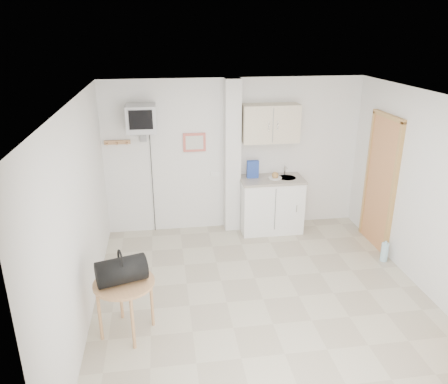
{
  "coord_description": "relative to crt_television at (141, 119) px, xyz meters",
  "views": [
    {
      "loc": [
        -1.17,
        -4.56,
        3.22
      ],
      "look_at": [
        -0.41,
        0.6,
        1.25
      ],
      "focal_mm": 35.0,
      "sensor_mm": 36.0,
      "label": 1
    }
  ],
  "objects": [
    {
      "name": "ground",
      "position": [
        1.45,
        -2.02,
        -1.94
      ],
      "size": [
        4.5,
        4.5,
        0.0
      ],
      "primitive_type": "plane",
      "color": "#BBB198",
      "rests_on": "ground"
    },
    {
      "name": "room_envelope",
      "position": [
        1.69,
        -1.93,
        -0.4
      ],
      "size": [
        4.24,
        4.54,
        2.55
      ],
      "color": "white",
      "rests_on": "ground"
    },
    {
      "name": "kitchenette",
      "position": [
        2.02,
        -0.02,
        -1.13
      ],
      "size": [
        1.03,
        0.58,
        2.1
      ],
      "color": "white",
      "rests_on": "ground"
    },
    {
      "name": "crt_television",
      "position": [
        0.0,
        0.0,
        0.0
      ],
      "size": [
        0.44,
        0.45,
        2.15
      ],
      "color": "slate",
      "rests_on": "ground"
    },
    {
      "name": "round_table",
      "position": [
        -0.2,
        -2.42,
        -1.36
      ],
      "size": [
        0.66,
        0.66,
        0.66
      ],
      "rotation": [
        0.0,
        0.0,
        0.29
      ],
      "color": "#A47547",
      "rests_on": "ground"
    },
    {
      "name": "duffel_bag",
      "position": [
        -0.21,
        -2.42,
        -1.13
      ],
      "size": [
        0.58,
        0.43,
        0.39
      ],
      "rotation": [
        0.0,
        0.0,
        0.3
      ],
      "color": "black",
      "rests_on": "round_table"
    },
    {
      "name": "water_bottle",
      "position": [
        3.43,
        -1.32,
        -1.79
      ],
      "size": [
        0.11,
        0.11,
        0.32
      ],
      "color": "#A9D3E2",
      "rests_on": "ground"
    }
  ]
}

